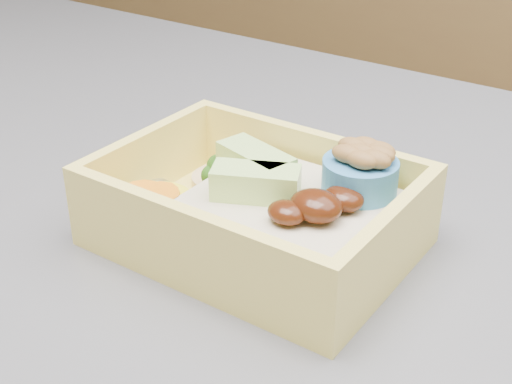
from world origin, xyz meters
The scene contains 1 object.
bento_box centered at (0.22, -0.03, 0.94)m, with size 0.18×0.13×0.07m.
Camera 1 is at (0.42, -0.33, 1.16)m, focal length 50.00 mm.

